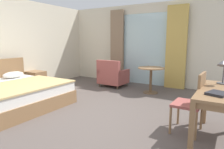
% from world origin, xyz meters
% --- Properties ---
extents(ground, '(6.14, 6.89, 0.10)m').
position_xyz_m(ground, '(0.00, 0.00, -0.05)').
color(ground, '#564C47').
extents(wall_back, '(5.74, 0.12, 2.56)m').
position_xyz_m(wall_back, '(0.00, 3.19, 1.28)').
color(wall_back, beige).
rests_on(wall_back, ground).
extents(balcony_glass_door, '(1.54, 0.02, 2.25)m').
position_xyz_m(balcony_glass_door, '(0.01, 3.11, 1.13)').
color(balcony_glass_door, silver).
rests_on(balcony_glass_door, ground).
extents(curtain_panel_left, '(0.48, 0.10, 2.41)m').
position_xyz_m(curtain_panel_left, '(-0.97, 3.01, 1.21)').
color(curtain_panel_left, '#897056').
rests_on(curtain_panel_left, ground).
extents(curtain_panel_right, '(0.59, 0.10, 2.41)m').
position_xyz_m(curtain_panel_right, '(1.00, 3.01, 1.21)').
color(curtain_panel_right, tan).
rests_on(curtain_panel_right, ground).
extents(bed, '(2.00, 1.86, 0.96)m').
position_xyz_m(bed, '(-1.62, -0.48, 0.27)').
color(bed, olive).
rests_on(bed, ground).
extents(nightstand, '(0.52, 0.42, 0.52)m').
position_xyz_m(nightstand, '(-2.50, 0.82, 0.26)').
color(nightstand, olive).
rests_on(nightstand, ground).
extents(writing_desk, '(0.61, 1.32, 0.76)m').
position_xyz_m(writing_desk, '(2.36, 0.01, 0.66)').
color(writing_desk, olive).
rests_on(writing_desk, ground).
extents(desk_chair, '(0.43, 0.49, 0.95)m').
position_xyz_m(desk_chair, '(1.97, 0.13, 0.53)').
color(desk_chair, '#9E4C47').
rests_on(desk_chair, ground).
extents(desk_lamp, '(0.18, 0.25, 0.40)m').
position_xyz_m(desk_lamp, '(2.31, 0.39, 1.02)').
color(desk_lamp, '#4C4C51').
rests_on(desk_lamp, writing_desk).
extents(closed_book, '(0.29, 0.31, 0.03)m').
position_xyz_m(closed_book, '(2.31, -0.28, 0.77)').
color(closed_book, '#232328').
rests_on(closed_book, writing_desk).
extents(armchair_by_window, '(0.81, 0.72, 0.83)m').
position_xyz_m(armchair_by_window, '(-0.70, 2.22, 0.33)').
color(armchair_by_window, '#9E4C47').
rests_on(armchair_by_window, ground).
extents(round_cafe_table, '(0.70, 0.70, 0.70)m').
position_xyz_m(round_cafe_table, '(0.59, 2.10, 0.52)').
color(round_cafe_table, olive).
rests_on(round_cafe_table, ground).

